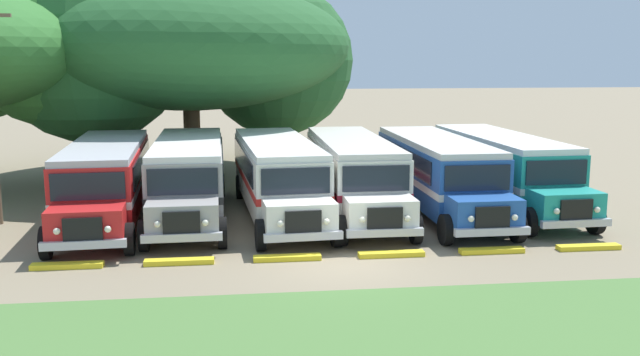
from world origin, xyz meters
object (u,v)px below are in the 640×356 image
object	(u,v)px
parked_bus_slot_0	(106,178)
parked_bus_slot_2	(278,173)
parked_bus_slot_4	(437,171)
parked_bus_slot_1	(189,174)
parked_bus_slot_5	(503,166)
broad_shade_tree	(184,46)
parked_bus_slot_3	(353,171)

from	to	relation	value
parked_bus_slot_0	parked_bus_slot_2	size ratio (longest dim) A/B	1.00
parked_bus_slot_0	parked_bus_slot_4	distance (m)	12.46
parked_bus_slot_1	parked_bus_slot_2	world-z (taller)	same
parked_bus_slot_5	parked_bus_slot_1	bearing A→B (deg)	-91.19
parked_bus_slot_0	parked_bus_slot_4	size ratio (longest dim) A/B	1.01
broad_shade_tree	parked_bus_slot_1	bearing A→B (deg)	-86.05
broad_shade_tree	parked_bus_slot_2	bearing A→B (deg)	-68.64
parked_bus_slot_0	parked_bus_slot_1	size ratio (longest dim) A/B	1.00
parked_bus_slot_0	parked_bus_slot_5	bearing A→B (deg)	89.33
parked_bus_slot_1	parked_bus_slot_2	distance (m)	3.36
parked_bus_slot_1	parked_bus_slot_5	bearing A→B (deg)	89.88
parked_bus_slot_0	broad_shade_tree	world-z (taller)	broad_shade_tree
parked_bus_slot_2	parked_bus_slot_3	xyz separation A→B (m)	(2.91, 0.18, 0.00)
parked_bus_slot_2	parked_bus_slot_3	size ratio (longest dim) A/B	1.01
parked_bus_slot_2	parked_bus_slot_4	size ratio (longest dim) A/B	1.01
parked_bus_slot_0	parked_bus_slot_3	world-z (taller)	same
parked_bus_slot_1	parked_bus_slot_2	xyz separation A→B (m)	(3.34, -0.34, 0.00)
parked_bus_slot_3	broad_shade_tree	distance (m)	13.21
parked_bus_slot_2	parked_bus_slot_4	bearing A→B (deg)	85.04
parked_bus_slot_2	parked_bus_slot_3	world-z (taller)	same
parked_bus_slot_0	parked_bus_slot_2	world-z (taller)	same
parked_bus_slot_2	broad_shade_tree	size ratio (longest dim) A/B	0.63
parked_bus_slot_0	parked_bus_slot_3	distance (m)	9.21
parked_bus_slot_1	parked_bus_slot_5	world-z (taller)	same
parked_bus_slot_5	parked_bus_slot_4	bearing A→B (deg)	-78.82
parked_bus_slot_0	parked_bus_slot_2	distance (m)	6.30
parked_bus_slot_4	parked_bus_slot_1	bearing A→B (deg)	-93.34
parked_bus_slot_1	parked_bus_slot_4	size ratio (longest dim) A/B	1.00
parked_bus_slot_4	broad_shade_tree	size ratio (longest dim) A/B	0.62
parked_bus_slot_5	broad_shade_tree	size ratio (longest dim) A/B	0.62
parked_bus_slot_3	parked_bus_slot_5	bearing A→B (deg)	93.77
parked_bus_slot_2	parked_bus_slot_5	world-z (taller)	same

